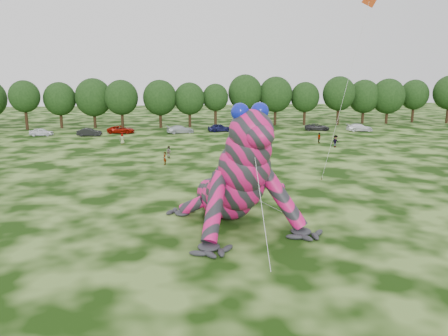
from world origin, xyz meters
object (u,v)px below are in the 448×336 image
tree_7 (160,104)px  spectator_2 (335,141)px  tree_6 (122,104)px  tree_12 (305,104)px  tree_15 (388,101)px  spectator_4 (122,139)px  spectator_1 (169,152)px  tree_3 (25,105)px  car_0 (41,132)px  tree_10 (245,100)px  tree_9 (215,105)px  car_3 (180,129)px  tree_14 (364,102)px  inflatable_gecko (223,159)px  tree_4 (60,105)px  tree_8 (190,105)px  car_6 (317,127)px  car_4 (220,128)px  car_7 (360,128)px  tree_11 (275,101)px  tree_13 (339,101)px  spectator_0 (165,158)px  car_5 (260,129)px  car_1 (89,132)px  spectator_3 (319,138)px  car_2 (121,130)px  tree_5 (94,103)px  tree_16 (414,101)px  flying_kite (365,16)px

tree_7 → spectator_2: (25.73, -27.44, -3.83)m
tree_6 → tree_12: (37.57, 1.05, -0.26)m
tree_15 → spectator_4: tree_15 is taller
spectator_1 → tree_3: bearing=4.3°
car_0 → tree_10: bearing=-68.8°
tree_10 → tree_9: bearing=-169.0°
tree_9 → car_3: tree_9 is taller
tree_14 → inflatable_gecko: bearing=-123.2°
tree_4 → spectator_2: size_ratio=5.00×
tree_8 → car_6: 25.57m
tree_7 → tree_10: bearing=5.8°
tree_9 → tree_8: bearing=-176.1°
car_4 → car_7: size_ratio=0.90×
car_4 → spectator_1: bearing=148.8°
tree_10 → tree_11: bearing=-3.4°
car_6 → car_7: car_7 is taller
tree_13 → tree_15: (11.34, 0.64, -0.25)m
tree_9 → tree_14: (32.40, 1.38, 0.36)m
spectator_0 → car_7: bearing=131.3°
spectator_4 → tree_14: bearing=-169.4°
spectator_4 → tree_4: bearing=-71.1°
inflatable_gecko → spectator_4: bearing=90.8°
tree_4 → car_3: (23.18, -10.86, -3.81)m
car_0 → car_6: bearing=-84.0°
spectator_0 → car_3: bearing=179.7°
tree_10 → car_5: size_ratio=2.63×
tree_9 → car_3: (-7.53, -9.50, -3.62)m
car_5 → spectator_1: size_ratio=2.55×
tree_6 → car_4: size_ratio=2.18×
tree_7 → car_5: bearing=-28.8°
car_1 → spectator_2: size_ratio=2.29×
tree_15 → spectator_3: size_ratio=5.77×
car_2 → car_5: bearing=-86.6°
tree_5 → tree_13: bearing=-1.5°
tree_8 → tree_14: 37.72m
tree_4 → car_0: size_ratio=2.27×
spectator_1 → car_6: bearing=-84.8°
tree_7 → tree_4: bearing=174.4°
tree_12 → tree_13: size_ratio=0.89×
tree_11 → spectator_1: 40.95m
spectator_4 → spectator_3: 30.60m
tree_16 → spectator_2: 42.46m
inflatable_gecko → car_7: 56.25m
tree_11 → tree_12: bearing=-4.2°
tree_8 → car_7: (31.33, -10.73, -3.77)m
tree_15 → car_1: tree_15 is taller
tree_6 → spectator_4: (1.75, -19.85, -3.94)m
tree_13 → car_1: 50.78m
inflatable_gecko → flying_kite: bearing=12.1°
tree_14 → tree_3: bearing=-178.6°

